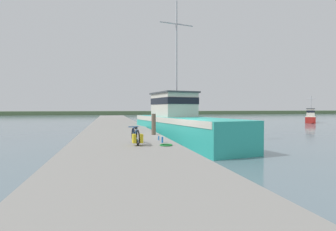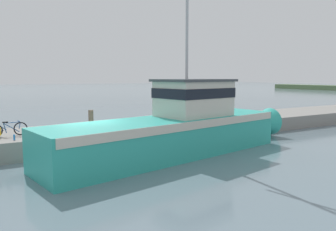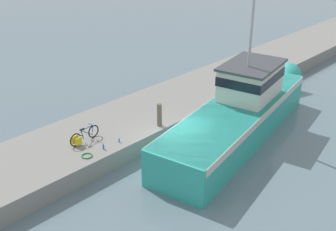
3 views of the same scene
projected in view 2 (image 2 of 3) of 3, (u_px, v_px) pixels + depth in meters
name	position (u px, v px, depth m)	size (l,w,h in m)	color
ground_plane	(90.00, 161.00, 14.60)	(320.00, 320.00, 0.00)	slate
dock_pier	(70.00, 138.00, 17.50)	(4.57, 80.00, 0.92)	gray
fishing_boat_main	(182.00, 126.00, 15.87)	(5.16, 14.85, 10.20)	teal
bicycle_touring	(4.00, 130.00, 15.38)	(0.51, 1.73, 0.71)	black
mooring_post	(91.00, 122.00, 16.05)	(0.24, 0.24, 1.19)	brown
water_bottle_on_curb	(36.00, 136.00, 15.01)	(0.07, 0.07, 0.19)	blue
water_bottle_by_bike	(14.00, 137.00, 14.56)	(0.08, 0.08, 0.26)	blue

